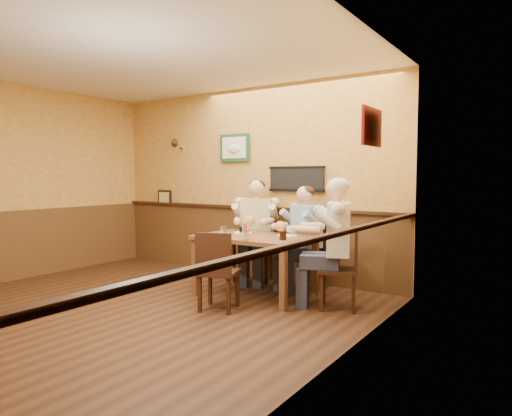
% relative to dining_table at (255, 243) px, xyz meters
% --- Properties ---
extents(room, '(5.02, 5.03, 2.81)m').
position_rel_dining_table_xyz_m(room, '(-0.69, -1.33, 1.03)').
color(room, black).
rests_on(room, ground).
extents(dining_table, '(1.40, 0.90, 0.75)m').
position_rel_dining_table_xyz_m(dining_table, '(0.00, 0.00, 0.00)').
color(dining_table, brown).
rests_on(dining_table, ground).
extents(chair_back_left, '(0.54, 0.54, 0.90)m').
position_rel_dining_table_xyz_m(chair_back_left, '(-0.41, 0.65, -0.21)').
color(chair_back_left, '#341C10').
rests_on(chair_back_left, ground).
extents(chair_back_right, '(0.52, 0.52, 0.86)m').
position_rel_dining_table_xyz_m(chair_back_right, '(0.38, 0.64, -0.23)').
color(chair_back_right, '#341C10').
rests_on(chair_back_right, ground).
extents(chair_right_end, '(0.55, 0.55, 0.92)m').
position_rel_dining_table_xyz_m(chair_right_end, '(1.09, 0.05, -0.20)').
color(chair_right_end, '#341C10').
rests_on(chair_right_end, ground).
extents(chair_near_side, '(0.52, 0.52, 0.88)m').
position_rel_dining_table_xyz_m(chair_near_side, '(0.00, -0.72, -0.22)').
color(chair_near_side, '#341C10').
rests_on(chair_near_side, ground).
extents(diner_tan_shirt, '(0.77, 0.77, 1.29)m').
position_rel_dining_table_xyz_m(diner_tan_shirt, '(-0.41, 0.65, -0.01)').
color(diner_tan_shirt, beige).
rests_on(diner_tan_shirt, ground).
extents(diner_blue_polo, '(0.75, 0.75, 1.22)m').
position_rel_dining_table_xyz_m(diner_blue_polo, '(0.38, 0.64, -0.05)').
color(diner_blue_polo, '#7DA2BC').
rests_on(diner_blue_polo, ground).
extents(diner_white_elder, '(0.79, 0.79, 1.32)m').
position_rel_dining_table_xyz_m(diner_white_elder, '(1.09, 0.05, 0.00)').
color(diner_white_elder, silver).
rests_on(diner_white_elder, ground).
extents(water_glass_left, '(0.09, 0.09, 0.13)m').
position_rel_dining_table_xyz_m(water_glass_left, '(-0.25, -0.30, 0.16)').
color(water_glass_left, white).
rests_on(water_glass_left, dining_table).
extents(water_glass_mid, '(0.10, 0.10, 0.12)m').
position_rel_dining_table_xyz_m(water_glass_mid, '(0.13, -0.37, 0.15)').
color(water_glass_mid, white).
rests_on(water_glass_mid, dining_table).
extents(cola_tumbler, '(0.10, 0.10, 0.11)m').
position_rel_dining_table_xyz_m(cola_tumbler, '(0.48, -0.13, 0.15)').
color(cola_tumbler, black).
rests_on(cola_tumbler, dining_table).
extents(hot_sauce_bottle, '(0.06, 0.06, 0.18)m').
position_rel_dining_table_xyz_m(hot_sauce_bottle, '(-0.07, -0.10, 0.18)').
color(hot_sauce_bottle, '#C33B14').
rests_on(hot_sauce_bottle, dining_table).
extents(salt_shaker, '(0.03, 0.03, 0.08)m').
position_rel_dining_table_xyz_m(salt_shaker, '(-0.21, 0.06, 0.13)').
color(salt_shaker, silver).
rests_on(salt_shaker, dining_table).
extents(pepper_shaker, '(0.05, 0.05, 0.09)m').
position_rel_dining_table_xyz_m(pepper_shaker, '(-0.25, 0.04, 0.14)').
color(pepper_shaker, black).
rests_on(pepper_shaker, dining_table).
extents(plate_far_left, '(0.30, 0.30, 0.02)m').
position_rel_dining_table_xyz_m(plate_far_left, '(-0.27, 0.11, 0.10)').
color(plate_far_left, white).
rests_on(plate_far_left, dining_table).
extents(plate_far_right, '(0.30, 0.30, 0.02)m').
position_rel_dining_table_xyz_m(plate_far_right, '(0.36, 0.18, 0.10)').
color(plate_far_right, silver).
rests_on(plate_far_right, dining_table).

